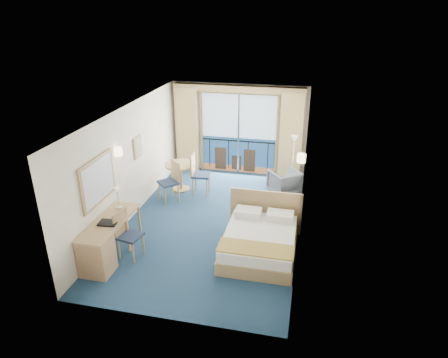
{
  "coord_description": "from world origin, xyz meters",
  "views": [
    {
      "loc": [
        2.05,
        -8.03,
        4.77
      ],
      "look_at": [
        0.22,
        0.2,
        1.07
      ],
      "focal_mm": 32.0,
      "sensor_mm": 36.0,
      "label": 1
    }
  ],
  "objects_px": {
    "nightstand": "(290,214)",
    "desk": "(100,249)",
    "armchair": "(284,182)",
    "bed": "(260,240)",
    "round_table": "(180,170)",
    "table_chair_b": "(171,179)",
    "floor_lamp": "(294,149)",
    "table_chair_a": "(197,172)",
    "desk_chair": "(126,232)"
  },
  "relations": [
    {
      "from": "nightstand",
      "to": "desk",
      "type": "bearing_deg",
      "value": -143.83
    },
    {
      "from": "armchair",
      "to": "bed",
      "type": "bearing_deg",
      "value": 48.18
    },
    {
      "from": "bed",
      "to": "desk",
      "type": "relative_size",
      "value": 1.11
    },
    {
      "from": "round_table",
      "to": "table_chair_b",
      "type": "xyz_separation_m",
      "value": [
        -0.02,
        -0.67,
        0.03
      ]
    },
    {
      "from": "bed",
      "to": "armchair",
      "type": "relative_size",
      "value": 2.58
    },
    {
      "from": "floor_lamp",
      "to": "table_chair_a",
      "type": "distance_m",
      "value": 2.72
    },
    {
      "from": "floor_lamp",
      "to": "desk_chair",
      "type": "distance_m",
      "value": 5.2
    },
    {
      "from": "round_table",
      "to": "armchair",
      "type": "bearing_deg",
      "value": 7.48
    },
    {
      "from": "bed",
      "to": "floor_lamp",
      "type": "distance_m",
      "value": 3.59
    },
    {
      "from": "bed",
      "to": "armchair",
      "type": "bearing_deg",
      "value": 85.05
    },
    {
      "from": "round_table",
      "to": "table_chair_b",
      "type": "relative_size",
      "value": 0.79
    },
    {
      "from": "floor_lamp",
      "to": "desk",
      "type": "bearing_deg",
      "value": -125.74
    },
    {
      "from": "armchair",
      "to": "desk_chair",
      "type": "bearing_deg",
      "value": 14.99
    },
    {
      "from": "table_chair_a",
      "to": "bed",
      "type": "bearing_deg",
      "value": -145.59
    },
    {
      "from": "desk",
      "to": "desk_chair",
      "type": "height_order",
      "value": "desk_chair"
    },
    {
      "from": "desk",
      "to": "nightstand",
      "type": "bearing_deg",
      "value": 36.17
    },
    {
      "from": "floor_lamp",
      "to": "table_chair_b",
      "type": "distance_m",
      "value": 3.43
    },
    {
      "from": "desk_chair",
      "to": "armchair",
      "type": "bearing_deg",
      "value": -27.25
    },
    {
      "from": "nightstand",
      "to": "desk_chair",
      "type": "bearing_deg",
      "value": -147.49
    },
    {
      "from": "table_chair_b",
      "to": "table_chair_a",
      "type": "bearing_deg",
      "value": 92.45
    },
    {
      "from": "bed",
      "to": "floor_lamp",
      "type": "xyz_separation_m",
      "value": [
        0.44,
        3.46,
        0.86
      ]
    },
    {
      "from": "armchair",
      "to": "table_chair_b",
      "type": "bearing_deg",
      "value": -16.86
    },
    {
      "from": "nightstand",
      "to": "desk",
      "type": "height_order",
      "value": "desk"
    },
    {
      "from": "desk_chair",
      "to": "table_chair_b",
      "type": "bearing_deg",
      "value": 10.1
    },
    {
      "from": "table_chair_a",
      "to": "nightstand",
      "type": "bearing_deg",
      "value": -119.94
    },
    {
      "from": "nightstand",
      "to": "bed",
      "type": "bearing_deg",
      "value": -112.07
    },
    {
      "from": "nightstand",
      "to": "armchair",
      "type": "relative_size",
      "value": 0.72
    },
    {
      "from": "round_table",
      "to": "table_chair_a",
      "type": "height_order",
      "value": "table_chair_a"
    },
    {
      "from": "armchair",
      "to": "floor_lamp",
      "type": "height_order",
      "value": "floor_lamp"
    },
    {
      "from": "armchair",
      "to": "floor_lamp",
      "type": "distance_m",
      "value": 0.96
    },
    {
      "from": "nightstand",
      "to": "round_table",
      "type": "height_order",
      "value": "round_table"
    },
    {
      "from": "bed",
      "to": "armchair",
      "type": "distance_m",
      "value": 2.98
    },
    {
      "from": "armchair",
      "to": "table_chair_b",
      "type": "distance_m",
      "value": 3.04
    },
    {
      "from": "desk_chair",
      "to": "table_chair_b",
      "type": "height_order",
      "value": "table_chair_b"
    },
    {
      "from": "bed",
      "to": "desk",
      "type": "height_order",
      "value": "bed"
    },
    {
      "from": "floor_lamp",
      "to": "table_chair_b",
      "type": "bearing_deg",
      "value": -153.14
    },
    {
      "from": "table_chair_a",
      "to": "table_chair_b",
      "type": "height_order",
      "value": "table_chair_a"
    },
    {
      "from": "floor_lamp",
      "to": "round_table",
      "type": "height_order",
      "value": "floor_lamp"
    },
    {
      "from": "bed",
      "to": "table_chair_a",
      "type": "distance_m",
      "value": 3.26
    },
    {
      "from": "armchair",
      "to": "desk_chair",
      "type": "distance_m",
      "value": 4.67
    },
    {
      "from": "desk",
      "to": "round_table",
      "type": "relative_size",
      "value": 2.02
    },
    {
      "from": "armchair",
      "to": "round_table",
      "type": "relative_size",
      "value": 0.87
    },
    {
      "from": "desk_chair",
      "to": "table_chair_a",
      "type": "relative_size",
      "value": 0.92
    },
    {
      "from": "bed",
      "to": "floor_lamp",
      "type": "bearing_deg",
      "value": 82.82
    },
    {
      "from": "desk",
      "to": "armchair",
      "type": "bearing_deg",
      "value": 52.69
    },
    {
      "from": "nightstand",
      "to": "armchair",
      "type": "xyz_separation_m",
      "value": [
        -0.27,
        1.66,
        0.07
      ]
    },
    {
      "from": "round_table",
      "to": "table_chair_a",
      "type": "bearing_deg",
      "value": -9.34
    },
    {
      "from": "desk",
      "to": "table_chair_b",
      "type": "height_order",
      "value": "table_chair_b"
    },
    {
      "from": "floor_lamp",
      "to": "round_table",
      "type": "distance_m",
      "value": 3.17
    },
    {
      "from": "armchair",
      "to": "table_chair_a",
      "type": "relative_size",
      "value": 0.68
    }
  ]
}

